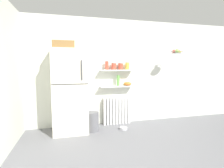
{
  "coord_description": "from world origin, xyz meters",
  "views": [
    {
      "loc": [
        -1.2,
        -2.13,
        1.45
      ],
      "look_at": [
        -0.26,
        1.6,
        1.05
      ],
      "focal_mm": 27.34,
      "sensor_mm": 36.0,
      "label": 1
    }
  ],
  "objects": [
    {
      "name": "back_wall",
      "position": [
        0.0,
        2.05,
        1.3
      ],
      "size": [
        7.04,
        0.1,
        2.6
      ],
      "primitive_type": "cube",
      "color": "silver",
      "rests_on": "ground_plane"
    },
    {
      "name": "trash_bin",
      "position": [
        -0.71,
        1.58,
        0.21
      ],
      "size": [
        0.28,
        0.28,
        0.43
      ],
      "primitive_type": "cylinder",
      "color": "slate",
      "rests_on": "ground_plane"
    },
    {
      "name": "shelf_bowl",
      "position": [
        0.22,
        1.89,
        1.02
      ],
      "size": [
        0.2,
        0.2,
        0.09
      ],
      "primitive_type": "ellipsoid",
      "color": "orange",
      "rests_on": "wall_shelf_lower"
    },
    {
      "name": "wall_shelf_upper",
      "position": [
        -0.05,
        1.89,
        1.36
      ],
      "size": [
        0.83,
        0.22,
        0.02
      ],
      "primitive_type": "cube",
      "color": "white"
    },
    {
      "name": "storage_jar_3",
      "position": [
        0.21,
        1.89,
        1.46
      ],
      "size": [
        0.1,
        0.1,
        0.18
      ],
      "color": "yellow",
      "rests_on": "wall_shelf_upper"
    },
    {
      "name": "storage_jar_1",
      "position": [
        -0.14,
        1.89,
        1.45
      ],
      "size": [
        0.12,
        0.12,
        0.17
      ],
      "color": "#C64C38",
      "rests_on": "wall_shelf_upper"
    },
    {
      "name": "radiator",
      "position": [
        -0.05,
        1.92,
        0.33
      ],
      "size": [
        0.68,
        0.12,
        0.67
      ],
      "color": "white",
      "rests_on": "ground_plane"
    },
    {
      "name": "wall_shelf_lower",
      "position": [
        -0.05,
        1.89,
        0.96
      ],
      "size": [
        0.83,
        0.22,
        0.02
      ],
      "primitive_type": "cube",
      "color": "white"
    },
    {
      "name": "hanging_fruit_basket",
      "position": [
        1.33,
        1.53,
        1.8
      ],
      "size": [
        0.31,
        0.31,
        0.1
      ],
      "color": "#B2B2B7"
    },
    {
      "name": "refrigerator",
      "position": [
        -1.19,
        1.67,
        0.94
      ],
      "size": [
        0.73,
        0.68,
        1.97
      ],
      "color": "silver",
      "rests_on": "ground_plane"
    },
    {
      "name": "storage_jar_2",
      "position": [
        0.03,
        1.89,
        1.45
      ],
      "size": [
        0.12,
        0.12,
        0.17
      ],
      "color": "#C64C38",
      "rests_on": "wall_shelf_upper"
    },
    {
      "name": "ground_plane",
      "position": [
        0.0,
        0.5,
        0.0
      ],
      "size": [
        7.04,
        7.04,
        0.0
      ],
      "primitive_type": "plane",
      "color": "slate"
    },
    {
      "name": "pet_food_bowl",
      "position": [
        -0.01,
        1.5,
        0.03
      ],
      "size": [
        0.18,
        0.18,
        0.05
      ],
      "primitive_type": "cylinder",
      "color": "#B7B7BC",
      "rests_on": "ground_plane"
    },
    {
      "name": "storage_jar_0",
      "position": [
        -0.31,
        1.89,
        1.48
      ],
      "size": [
        0.08,
        0.08,
        0.22
      ],
      "color": "#C64C38",
      "rests_on": "wall_shelf_upper"
    },
    {
      "name": "vase",
      "position": [
        -0.03,
        1.89,
        1.1
      ],
      "size": [
        0.07,
        0.07,
        0.26
      ],
      "primitive_type": "cylinder",
      "color": "#66A84C",
      "rests_on": "wall_shelf_lower"
    }
  ]
}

